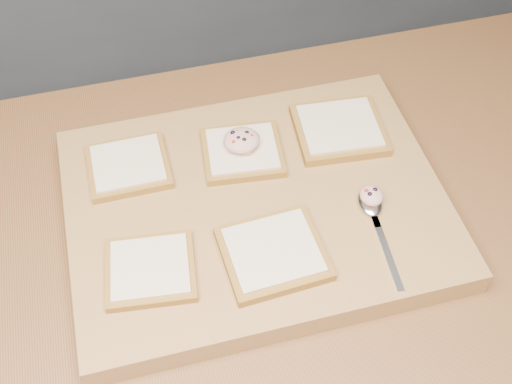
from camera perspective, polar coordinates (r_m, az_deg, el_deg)
island_counter at (r=1.31m, az=7.98°, el=-14.34°), size 2.00×0.80×0.90m
cutting_board at (r=0.90m, az=0.00°, el=-1.37°), size 0.52×0.39×0.04m
bread_far_left at (r=0.93m, az=-11.27°, el=2.29°), size 0.11×0.10×0.02m
bread_far_center at (r=0.93m, az=-1.21°, el=3.59°), size 0.12×0.11×0.02m
bread_far_right at (r=0.97m, az=7.40°, el=5.56°), size 0.14×0.13×0.02m
bread_near_left at (r=0.82m, az=-9.37°, el=-6.81°), size 0.12×0.11×0.02m
bread_near_center at (r=0.82m, az=1.54°, el=-5.44°), size 0.13×0.12×0.02m
tuna_salad_dollop at (r=0.92m, az=-1.29°, el=4.64°), size 0.05×0.05×0.02m
spoon at (r=0.88m, az=10.30°, el=-1.52°), size 0.04×0.16×0.01m
spoon_salad at (r=0.88m, az=10.22°, el=-0.30°), size 0.03×0.03×0.02m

